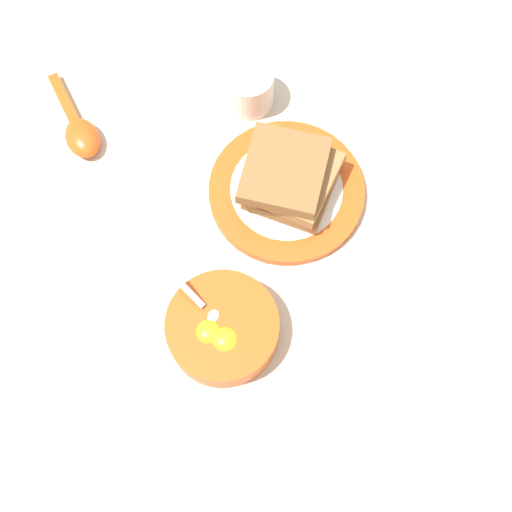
{
  "coord_description": "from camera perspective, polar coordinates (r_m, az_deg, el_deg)",
  "views": [
    {
      "loc": [
        -0.38,
        -0.28,
        0.84
      ],
      "look_at": [
        -0.11,
        -0.14,
        0.02
      ],
      "focal_mm": 50.0,
      "sensor_mm": 36.0,
      "label": 1
    }
  ],
  "objects": [
    {
      "name": "toast_plate",
      "position": [
        0.93,
        2.45,
        5.21
      ],
      "size": [
        0.2,
        0.2,
        0.02
      ],
      "color": "#DB5119",
      "rests_on": "ground_plane"
    },
    {
      "name": "soup_spoon",
      "position": [
        0.99,
        -13.94,
        9.64
      ],
      "size": [
        0.11,
        0.13,
        0.03
      ],
      "color": "#DB5119",
      "rests_on": "ground_plane"
    },
    {
      "name": "toast_sandwich",
      "position": [
        0.89,
        2.67,
        6.23
      ],
      "size": [
        0.12,
        0.12,
        0.06
      ],
      "color": "brown",
      "rests_on": "toast_plate"
    },
    {
      "name": "ground_plane",
      "position": [
        0.97,
        -4.88,
        8.57
      ],
      "size": [
        3.0,
        3.0,
        0.0
      ],
      "primitive_type": "plane",
      "color": "beige"
    },
    {
      "name": "egg_bowl",
      "position": [
        0.85,
        -2.7,
        -5.81
      ],
      "size": [
        0.13,
        0.15,
        0.07
      ],
      "color": "#DB5119",
      "rests_on": "ground_plane"
    },
    {
      "name": "drinking_cup",
      "position": [
        0.97,
        -0.6,
        13.35
      ],
      "size": [
        0.07,
        0.07,
        0.06
      ],
      "color": "silver",
      "rests_on": "ground_plane"
    }
  ]
}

